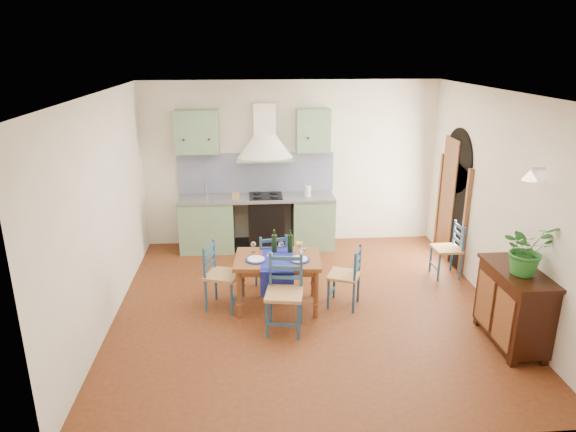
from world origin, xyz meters
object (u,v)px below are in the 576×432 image
at_px(sideboard, 513,304).
at_px(chair_near, 285,293).
at_px(potted_plant, 527,249).
at_px(dining_table, 278,263).

bearing_deg(sideboard, chair_near, 168.65).
relative_size(sideboard, potted_plant, 1.80).
height_order(sideboard, potted_plant, potted_plant).
distance_m(chair_near, sideboard, 2.65).
bearing_deg(sideboard, dining_table, 157.21).
xyz_separation_m(chair_near, potted_plant, (2.60, -0.61, 0.74)).
height_order(dining_table, chair_near, dining_table).
height_order(dining_table, sideboard, dining_table).
height_order(chair_near, potted_plant, potted_plant).
bearing_deg(chair_near, sideboard, -11.35).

